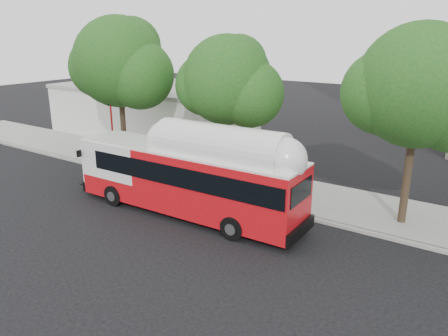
% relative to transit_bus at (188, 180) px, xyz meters
% --- Properties ---
extents(ground, '(120.00, 120.00, 0.00)m').
position_rel_transit_bus_xyz_m(ground, '(0.06, -1.15, -1.78)').
color(ground, black).
rests_on(ground, ground).
extents(sidewalk, '(60.00, 5.00, 0.15)m').
position_rel_transit_bus_xyz_m(sidewalk, '(0.06, 5.35, -1.71)').
color(sidewalk, gray).
rests_on(sidewalk, ground).
extents(curb_strip, '(60.00, 0.30, 0.15)m').
position_rel_transit_bus_xyz_m(curb_strip, '(0.06, 2.75, -1.71)').
color(curb_strip, gray).
rests_on(curb_strip, ground).
extents(red_curb_segment, '(10.00, 0.32, 0.16)m').
position_rel_transit_bus_xyz_m(red_curb_segment, '(-2.94, 2.75, -1.70)').
color(red_curb_segment, maroon).
rests_on(red_curb_segment, ground).
extents(street_tree_left, '(6.67, 5.80, 9.74)m').
position_rel_transit_bus_xyz_m(street_tree_left, '(-8.47, 4.41, 4.82)').
color(street_tree_left, '#2D2116').
rests_on(street_tree_left, ground).
extents(street_tree_mid, '(5.75, 5.00, 8.62)m').
position_rel_transit_bus_xyz_m(street_tree_mid, '(-0.53, 4.91, 4.13)').
color(street_tree_mid, '#2D2116').
rests_on(street_tree_mid, ground).
extents(street_tree_right, '(6.21, 5.40, 9.18)m').
position_rel_transit_bus_xyz_m(street_tree_right, '(9.50, 4.71, 4.48)').
color(street_tree_right, '#2D2116').
rests_on(street_tree_right, ground).
extents(low_commercial_bldg, '(16.20, 10.20, 4.25)m').
position_rel_transit_bus_xyz_m(low_commercial_bldg, '(-13.94, 12.85, 0.37)').
color(low_commercial_bldg, silver).
rests_on(low_commercial_bldg, ground).
extents(transit_bus, '(12.93, 2.95, 3.81)m').
position_rel_transit_bus_xyz_m(transit_bus, '(0.00, 0.00, 0.00)').
color(transit_bus, red).
rests_on(transit_bus, ground).
extents(signal_pole, '(0.13, 0.42, 4.46)m').
position_rel_transit_bus_xyz_m(signal_pole, '(-8.73, 3.19, 0.51)').
color(signal_pole, '#AC1312').
rests_on(signal_pole, ground).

